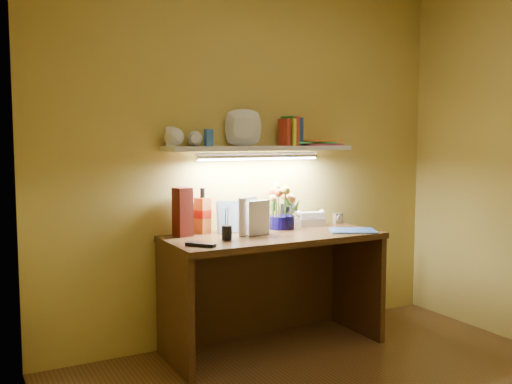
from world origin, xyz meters
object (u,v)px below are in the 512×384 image
at_px(desk, 274,291).
at_px(flower_bouquet, 282,206).
at_px(whisky_bottle, 203,211).
at_px(desk_clock, 338,218).
at_px(telephone, 310,218).

xyz_separation_m(desk, flower_bouquet, (0.16, 0.17, 0.53)).
relative_size(desk, whisky_bottle, 4.74).
relative_size(desk, flower_bouquet, 4.49).
xyz_separation_m(desk, desk_clock, (0.65, 0.20, 0.41)).
bearing_deg(desk_clock, desk, -168.49).
bearing_deg(desk, desk_clock, 16.94).
distance_m(flower_bouquet, telephone, 0.27).
bearing_deg(desk, whisky_bottle, 147.15).
distance_m(telephone, whisky_bottle, 0.81).
height_order(desk, flower_bouquet, flower_bouquet).
relative_size(telephone, desk_clock, 2.58).
height_order(flower_bouquet, telephone, flower_bouquet).
height_order(telephone, desk_clock, telephone).
bearing_deg(flower_bouquet, telephone, 6.03).
distance_m(flower_bouquet, whisky_bottle, 0.55).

